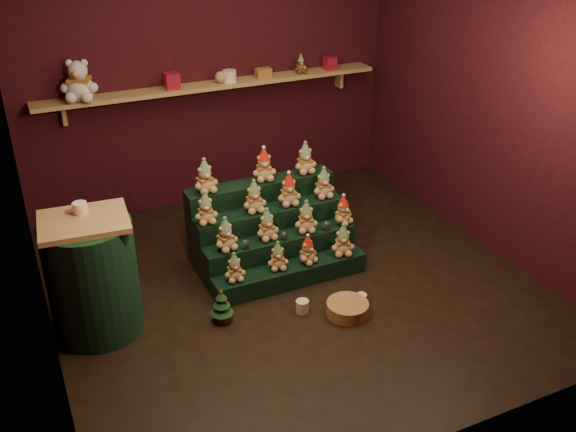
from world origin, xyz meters
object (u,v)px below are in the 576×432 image
mini_christmas_tree (222,306)px  wicker_basket (347,308)px  mug_right (361,299)px  white_bear (78,75)px  riser_tier_front (291,275)px  snow_globe_b (284,236)px  mug_left (302,306)px  side_table (93,276)px  snow_globe_c (326,225)px  brown_bear (301,64)px  snow_globe_a (246,244)px

mini_christmas_tree → wicker_basket: (0.96, -0.34, -0.10)m
mug_right → white_bear: (-1.72, 2.36, 1.52)m
mini_christmas_tree → riser_tier_front: bearing=19.9°
snow_globe_b → wicker_basket: bearing=-74.0°
mini_christmas_tree → snow_globe_b: bearing=29.9°
snow_globe_b → mug_left: snow_globe_b is taller
snow_globe_b → side_table: (-1.64, -0.10, 0.08)m
riser_tier_front → mug_right: 0.66m
riser_tier_front → side_table: (-1.63, 0.06, 0.39)m
riser_tier_front → wicker_basket: riser_tier_front is taller
mini_christmas_tree → snow_globe_c: bearing=20.1°
snow_globe_b → brown_bear: (0.97, 1.67, 1.02)m
snow_globe_a → mini_christmas_tree: size_ratio=0.27×
snow_globe_a → wicker_basket: 1.02m
riser_tier_front → side_table: bearing=177.8°
brown_bear → wicker_basket: bearing=-98.8°
mini_christmas_tree → white_bear: white_bear is taller
riser_tier_front → mug_left: size_ratio=13.12×
mini_christmas_tree → snow_globe_a: bearing=48.2°
mug_right → mug_left: bearing=168.3°
riser_tier_front → wicker_basket: size_ratio=4.05×
snow_globe_b → snow_globe_c: size_ratio=0.86×
wicker_basket → riser_tier_front: bearing=110.7°
snow_globe_a → side_table: bearing=-175.7°
mug_left → white_bear: 2.97m
mini_christmas_tree → brown_bear: brown_bear is taller
riser_tier_front → mug_right: bearing=-52.2°
mug_left → mug_right: mug_left is taller
snow_globe_b → snow_globe_c: (0.42, 0.00, 0.01)m
riser_tier_front → brown_bear: 2.47m
side_table → brown_bear: size_ratio=4.91×
mini_christmas_tree → wicker_basket: mini_christmas_tree is taller
snow_globe_a → mug_left: size_ratio=0.78×
snow_globe_c → mug_left: size_ratio=0.84×
riser_tier_front → snow_globe_a: 0.50m
side_table → mini_christmas_tree: side_table is taller
wicker_basket → snow_globe_c: bearing=75.4°
riser_tier_front → mug_right: riser_tier_front is taller
snow_globe_b → wicker_basket: snow_globe_b is taller
white_bear → brown_bear: size_ratio=2.45×
snow_globe_a → white_bear: white_bear is taller
mug_left → white_bear: size_ratio=0.22×
side_table → wicker_basket: bearing=-14.8°
side_table → mug_right: bearing=-11.2°
white_bear → side_table: bearing=-79.7°
mug_left → white_bear: bearing=118.4°
side_table → mini_christmas_tree: 1.02m
riser_tier_front → snow_globe_c: 0.55m
snow_globe_a → wicker_basket: bearing=-52.8°
side_table → brown_bear: brown_bear is taller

